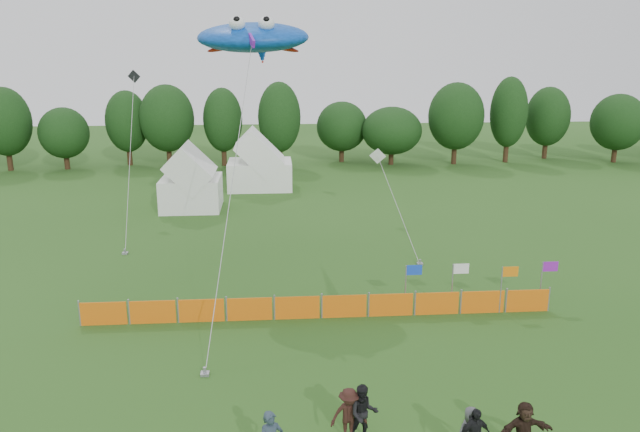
{
  "coord_description": "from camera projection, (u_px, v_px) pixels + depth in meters",
  "views": [
    {
      "loc": [
        -1.66,
        -15.74,
        11.04
      ],
      "look_at": [
        0.0,
        6.0,
        5.2
      ],
      "focal_mm": 35.0,
      "sensor_mm": 36.0,
      "label": 1
    }
  ],
  "objects": [
    {
      "name": "spectator_c",
      "position": [
        349.0,
        415.0,
        17.97
      ],
      "size": [
        1.13,
        0.71,
        1.67
      ],
      "primitive_type": "imported",
      "rotation": [
        0.0,
        0.0,
        0.08
      ],
      "color": "black",
      "rests_on": "ground"
    },
    {
      "name": "treeline",
      "position": [
        306.0,
        122.0,
        60.45
      ],
      "size": [
        104.57,
        8.78,
        8.36
      ],
      "color": "#382314",
      "rests_on": "ground"
    },
    {
      "name": "small_kite_white",
      "position": [
        389.0,
        186.0,
        38.71
      ],
      "size": [
        1.41,
        10.17,
        4.74
      ],
      "color": "white",
      "rests_on": "ground"
    },
    {
      "name": "stingray_kite",
      "position": [
        254.0,
        38.0,
        31.04
      ],
      "size": [
        6.07,
        19.65,
        12.62
      ],
      "color": "blue",
      "rests_on": "ground"
    },
    {
      "name": "tent_left",
      "position": [
        191.0,
        183.0,
        44.25
      ],
      "size": [
        4.2,
        4.2,
        3.7
      ],
      "color": "white",
      "rests_on": "ground"
    },
    {
      "name": "barrier_fence",
      "position": [
        321.0,
        307.0,
        26.35
      ],
      "size": [
        19.9,
        0.06,
        1.0
      ],
      "color": "#DF610C",
      "rests_on": "ground"
    },
    {
      "name": "spectator_b",
      "position": [
        363.0,
        414.0,
        17.95
      ],
      "size": [
        0.89,
        0.7,
        1.78
      ],
      "primitive_type": "imported",
      "rotation": [
        0.0,
        0.0,
        0.04
      ],
      "color": "black",
      "rests_on": "ground"
    },
    {
      "name": "flag_row",
      "position": [
        479.0,
        279.0,
        27.03
      ],
      "size": [
        6.73,
        0.79,
        2.11
      ],
      "color": "gray",
      "rests_on": "ground"
    },
    {
      "name": "spectator_f",
      "position": [
        524.0,
        430.0,
        17.27
      ],
      "size": [
        1.6,
        0.68,
        1.68
      ],
      "primitive_type": "imported",
      "rotation": [
        0.0,
        0.0,
        0.12
      ],
      "color": "black",
      "rests_on": "ground"
    },
    {
      "name": "spectator_e",
      "position": [
        470.0,
        432.0,
        17.29
      ],
      "size": [
        0.79,
        0.56,
        1.52
      ],
      "primitive_type": "imported",
      "rotation": [
        0.0,
        0.0,
        0.1
      ],
      "color": "#46474B",
      "rests_on": "ground"
    },
    {
      "name": "tent_right",
      "position": [
        260.0,
        166.0,
        50.76
      ],
      "size": [
        5.23,
        4.19,
        3.69
      ],
      "color": "white",
      "rests_on": "ground"
    },
    {
      "name": "small_kite_dark",
      "position": [
        131.0,
        137.0,
        39.78
      ],
      "size": [
        1.75,
        11.47,
        9.71
      ],
      "color": "black",
      "rests_on": "ground"
    }
  ]
}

